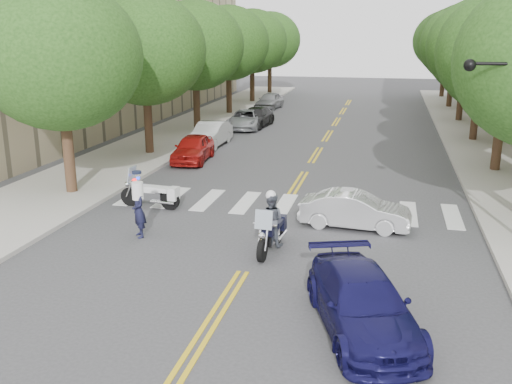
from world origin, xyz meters
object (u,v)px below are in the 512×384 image
(motorcycle_parked, at_px, (155,194))
(convertible, at_px, (355,210))
(officer_standing, at_px, (139,211))
(motorcycle_police, at_px, (271,224))
(sedan_blue, at_px, (362,303))

(motorcycle_parked, xyz_separation_m, convertible, (7.53, -0.54, 0.07))
(officer_standing, relative_size, convertible, 0.47)
(motorcycle_police, height_order, convertible, motorcycle_police)
(motorcycle_police, xyz_separation_m, sedan_blue, (2.95, -4.30, -0.19))
(convertible, bearing_deg, sedan_blue, -170.49)
(sedan_blue, bearing_deg, motorcycle_parked, 117.88)
(motorcycle_police, height_order, officer_standing, motorcycle_police)
(convertible, xyz_separation_m, sedan_blue, (0.59, -7.00, 0.05))
(motorcycle_parked, distance_m, convertible, 7.55)
(motorcycle_police, distance_m, sedan_blue, 5.22)
(sedan_blue, bearing_deg, officer_standing, 129.36)
(motorcycle_parked, bearing_deg, convertible, -89.31)
(motorcycle_parked, distance_m, officer_standing, 3.15)
(officer_standing, distance_m, convertible, 7.24)
(officer_standing, bearing_deg, convertible, 71.91)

